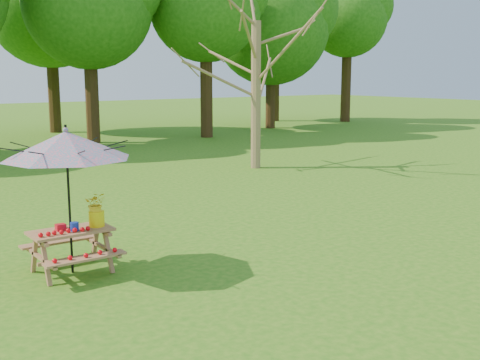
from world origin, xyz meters
TOP-DOWN VIEW (x-y plane):
  - picnic_table at (-0.53, 4.69)m, footprint 1.20×1.32m
  - patio_umbrella at (-0.53, 4.70)m, footprint 2.09×2.09m
  - produce_bins at (-0.58, 4.70)m, footprint 0.30×0.39m
  - tomatoes_row at (-0.68, 4.52)m, footprint 0.77×0.13m
  - flower_bucket at (-0.12, 4.66)m, footprint 0.41×0.38m

SIDE VIEW (x-z plane):
  - picnic_table at x=-0.53m, z-range -0.01..0.66m
  - tomatoes_row at x=-0.68m, z-range 0.67..0.74m
  - produce_bins at x=-0.58m, z-range 0.66..0.79m
  - flower_bucket at x=-0.12m, z-range 0.69..1.22m
  - patio_umbrella at x=-0.53m, z-range 0.82..3.07m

